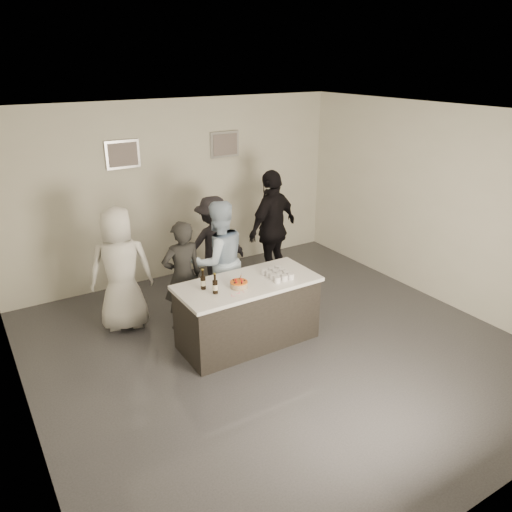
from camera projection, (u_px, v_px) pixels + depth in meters
name	position (u px, v px, depth m)	size (l,w,h in m)	color
floor	(276.00, 348.00, 6.65)	(6.00, 6.00, 0.00)	#3D3D42
ceiling	(280.00, 116.00, 5.53)	(6.00, 6.00, 0.00)	white
wall_back	(178.00, 190.00, 8.45)	(6.00, 0.04, 3.00)	silver
wall_front	(503.00, 360.00, 3.72)	(6.00, 0.04, 3.00)	silver
wall_left	(10.00, 302.00, 4.62)	(0.04, 6.00, 3.00)	silver
wall_right	(441.00, 206.00, 7.56)	(0.04, 6.00, 3.00)	silver
picture_left	(123.00, 154.00, 7.73)	(0.54, 0.04, 0.44)	#B2B2B7
picture_right	(225.00, 144.00, 8.61)	(0.54, 0.04, 0.44)	#B2B2B7
bar_counter	(248.00, 312.00, 6.62)	(1.86, 0.86, 0.90)	white
cake	(239.00, 284.00, 6.29)	(0.23, 0.23, 0.07)	orange
beer_bottle_a	(203.00, 279.00, 6.21)	(0.07, 0.07, 0.26)	black
beer_bottle_b	(215.00, 284.00, 6.09)	(0.07, 0.07, 0.26)	black
tumbler_cluster	(277.00, 274.00, 6.59)	(0.30, 0.40, 0.08)	yellow
candles	(239.00, 293.00, 6.13)	(0.24, 0.08, 0.01)	pink
person_main_black	(183.00, 276.00, 6.86)	(0.58, 0.38, 1.59)	black
person_main_blue	(219.00, 261.00, 7.15)	(0.86, 0.67, 1.77)	#ACC5E1
person_guest_left	(121.00, 269.00, 6.86)	(0.87, 0.56, 1.77)	silver
person_guest_right	(273.00, 228.00, 8.22)	(1.14, 0.48, 1.95)	black
person_guest_back	(214.00, 244.00, 8.04)	(1.03, 0.59, 1.59)	black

